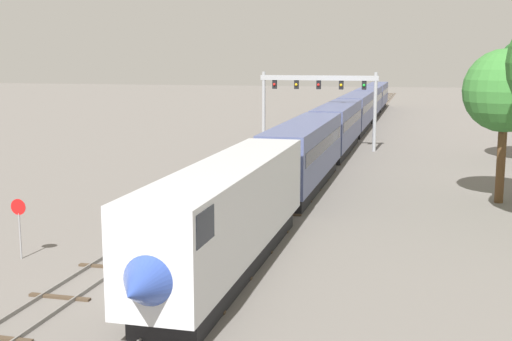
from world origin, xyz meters
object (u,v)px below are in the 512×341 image
signal_gantry (318,93)px  trackside_tree_left (505,91)px  stop_sign (19,220)px  passenger_train (349,118)px

signal_gantry → trackside_tree_left: 27.50m
signal_gantry → stop_sign: (-7.75, -41.27, -3.98)m
passenger_train → trackside_tree_left: 34.17m
passenger_train → stop_sign: size_ratio=40.57×
passenger_train → trackside_tree_left: trackside_tree_left is taller
trackside_tree_left → passenger_train: bearing=112.9°
stop_sign → trackside_tree_left: (23.18, 18.55, 5.37)m
signal_gantry → stop_sign: 42.18m
stop_sign → trackside_tree_left: bearing=38.7°
trackside_tree_left → signal_gantry: bearing=124.2°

